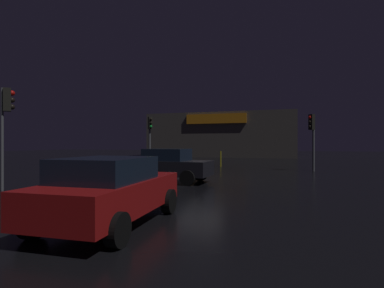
{
  "coord_description": "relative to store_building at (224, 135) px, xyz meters",
  "views": [
    {
      "loc": [
        4.49,
        -15.01,
        1.76
      ],
      "look_at": [
        -1.28,
        2.82,
        1.74
      ],
      "focal_mm": 27.87,
      "sensor_mm": 36.0,
      "label": 1
    }
  ],
  "objects": [
    {
      "name": "ground_plane",
      "position": [
        4.27,
        -26.93,
        -2.93
      ],
      "size": [
        120.0,
        120.0,
        0.0
      ],
      "primitive_type": "plane",
      "color": "black"
    },
    {
      "name": "store_building",
      "position": [
        0.0,
        0.0,
        0.0
      ],
      "size": [
        19.63,
        10.1,
        5.85
      ],
      "color": "#4C4742",
      "rests_on": "ground"
    },
    {
      "name": "traffic_signal_main",
      "position": [
        10.23,
        -21.4,
        -0.37
      ],
      "size": [
        0.42,
        0.42,
        3.64
      ],
      "color": "#595B60",
      "rests_on": "ground"
    },
    {
      "name": "traffic_signal_opposite",
      "position": [
        -1.31,
        -33.46,
        0.02
      ],
      "size": [
        0.41,
        0.43,
        3.85
      ],
      "color": "#595B60",
      "rests_on": "ground"
    },
    {
      "name": "traffic_signal_cross_left",
      "position": [
        -1.55,
        -20.74,
        -0.23
      ],
      "size": [
        0.42,
        0.42,
        3.86
      ],
      "color": "#595B60",
      "rests_on": "ground"
    },
    {
      "name": "car_near",
      "position": [
        3.47,
        -29.26,
        -2.15
      ],
      "size": [
        4.06,
        2.04,
        1.53
      ],
      "color": "black",
      "rests_on": "ground"
    },
    {
      "name": "car_far",
      "position": [
        5.08,
        -36.35,
        -2.17
      ],
      "size": [
        2.12,
        3.99,
        1.47
      ],
      "color": "#A51414",
      "rests_on": "ground"
    },
    {
      "name": "bollard_kerb_a",
      "position": [
        -2.05,
        -18.96,
        -2.4
      ],
      "size": [
        0.12,
        0.12,
        1.06
      ],
      "primitive_type": "cylinder",
      "color": "gold",
      "rests_on": "ground"
    },
    {
      "name": "bollard_kerb_b",
      "position": [
        3.85,
        -19.62,
        -2.33
      ],
      "size": [
        0.09,
        0.09,
        1.2
      ],
      "primitive_type": "cylinder",
      "color": "gold",
      "rests_on": "ground"
    }
  ]
}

